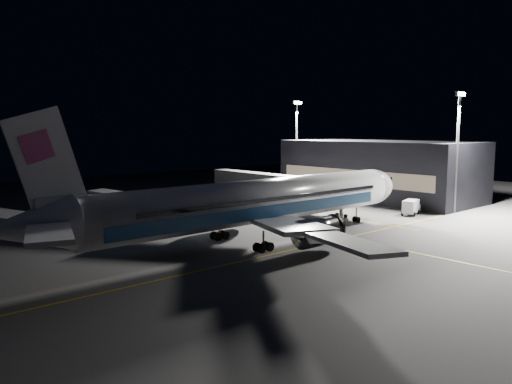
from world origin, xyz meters
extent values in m
plane|color=#4C4C4F|center=(0.00, 0.00, 0.00)|extent=(200.00, 200.00, 0.00)
cube|color=gold|center=(10.00, 0.00, 0.01)|extent=(0.25, 80.00, 0.01)
cube|color=gold|center=(0.00, -6.00, 0.01)|extent=(70.00, 0.25, 0.01)
cube|color=gold|center=(22.00, 10.00, 0.01)|extent=(0.25, 40.00, 0.01)
cylinder|color=silver|center=(0.00, 0.00, 5.30)|extent=(48.00, 5.60, 5.60)
ellipsoid|color=silver|center=(24.00, 0.00, 5.30)|extent=(8.96, 5.60, 5.60)
cube|color=black|center=(26.30, 0.00, 6.30)|extent=(2.20, 3.40, 0.90)
cone|color=silver|center=(-28.50, 0.00, 5.60)|extent=(9.00, 5.49, 5.49)
cube|color=navy|center=(-1.00, 2.78, 4.40)|extent=(42.24, 0.25, 1.50)
cube|color=navy|center=(-1.00, -2.78, 4.40)|extent=(42.24, 0.25, 1.50)
cube|color=silver|center=(-2.50, 8.00, 3.70)|extent=(11.36, 15.23, 1.53)
cube|color=silver|center=(-2.50, -8.00, 3.70)|extent=(11.36, 15.23, 1.53)
cube|color=silver|center=(-7.50, 20.50, 4.57)|extent=(8.57, 13.22, 1.31)
cube|color=silver|center=(-7.50, -20.50, 4.57)|extent=(8.57, 13.22, 1.31)
cube|color=silver|center=(-28.00, 5.20, 5.90)|extent=(6.20, 9.67, 0.45)
cube|color=silver|center=(-28.00, -5.20, 5.90)|extent=(6.20, 9.67, 0.45)
cube|color=white|center=(-26.20, 0.00, 11.50)|extent=(7.53, 0.40, 10.28)
cube|color=#C9448E|center=(-27.00, 0.00, 12.90)|extent=(3.22, 0.55, 3.22)
cylinder|color=#B7B7BF|center=(1.20, 9.00, 2.55)|extent=(5.60, 3.40, 3.40)
cylinder|color=#B7B7BF|center=(1.20, -9.00, 2.55)|extent=(5.60, 3.40, 3.40)
cylinder|color=#9999A0|center=(20.50, 0.00, 1.25)|extent=(0.26, 0.26, 2.50)
cylinder|color=black|center=(20.50, 0.00, 0.45)|extent=(0.90, 0.70, 0.90)
cylinder|color=#9999A0|center=(-3.00, 4.30, 1.25)|extent=(0.26, 0.26, 2.50)
cylinder|color=#9999A0|center=(-3.00, -4.30, 1.25)|extent=(0.26, 0.26, 2.50)
cylinder|color=black|center=(-3.00, 4.30, 0.55)|extent=(1.10, 1.60, 1.10)
cylinder|color=black|center=(-3.00, -4.30, 0.55)|extent=(1.10, 1.60, 1.10)
cube|color=black|center=(46.00, 14.00, 6.00)|extent=(18.00, 40.00, 12.00)
cube|color=brown|center=(36.95, 14.00, 5.00)|extent=(0.15, 36.00, 3.00)
cube|color=#B2B2B7|center=(22.00, 20.05, 4.60)|extent=(3.00, 33.90, 2.80)
cube|color=#B2B2B7|center=(22.00, 4.20, 4.60)|extent=(3.60, 3.20, 3.40)
cylinder|color=#9999A0|center=(22.00, 4.20, 1.55)|extent=(0.70, 0.70, 3.10)
cylinder|color=black|center=(22.00, 3.30, 0.35)|extent=(0.70, 0.30, 0.70)
cylinder|color=black|center=(22.00, 5.10, 0.35)|extent=(0.70, 0.30, 0.70)
cylinder|color=#59595E|center=(40.00, 32.00, 10.00)|extent=(0.44, 0.44, 20.00)
cube|color=#59595E|center=(40.00, 32.00, 20.30)|extent=(2.40, 0.50, 0.80)
cube|color=white|center=(40.00, 31.65, 20.30)|extent=(2.20, 0.15, 0.60)
cylinder|color=#59595E|center=(40.00, -6.00, 10.00)|extent=(0.44, 0.44, 20.00)
cube|color=#59595E|center=(40.00, -6.00, 20.30)|extent=(2.40, 0.50, 0.80)
cube|color=white|center=(40.00, -6.35, 20.30)|extent=(2.20, 0.15, 0.60)
cube|color=white|center=(32.73, -2.00, 1.49)|extent=(4.23, 2.93, 2.12)
cube|color=white|center=(34.95, -1.35, 0.91)|extent=(1.99, 2.19, 1.15)
cube|color=black|center=(34.95, -1.35, 1.39)|extent=(1.57, 1.89, 0.48)
cylinder|color=black|center=(33.74, -0.65, 0.38)|extent=(0.81, 0.45, 0.77)
cylinder|color=black|center=(34.31, -2.59, 0.38)|extent=(0.81, 0.45, 0.77)
cylinder|color=black|center=(31.16, -1.41, 0.38)|extent=(0.81, 0.45, 0.77)
cylinder|color=black|center=(31.72, -3.35, 0.38)|extent=(0.81, 0.45, 0.77)
cube|color=black|center=(-5.83, 16.94, 0.68)|extent=(2.54, 2.11, 1.00)
cube|color=black|center=(-5.83, 16.94, 1.31)|extent=(1.19, 1.19, 0.54)
sphere|color=#FFF2CC|center=(-5.97, 16.11, 0.68)|extent=(0.24, 0.24, 0.24)
sphere|color=#FFF2CC|center=(-5.13, 16.47, 0.68)|extent=(0.24, 0.24, 0.24)
cylinder|color=black|center=(-5.38, 17.97, 0.27)|extent=(0.58, 0.40, 0.54)
cylinder|color=black|center=(-4.77, 16.55, 0.27)|extent=(0.58, 0.40, 0.54)
cylinder|color=black|center=(-6.88, 17.33, 0.27)|extent=(0.58, 0.40, 0.54)
cylinder|color=black|center=(-6.27, 15.91, 0.27)|extent=(0.58, 0.40, 0.54)
cone|color=#F0520A|center=(4.49, 14.00, 0.30)|extent=(0.40, 0.40, 0.60)
cone|color=#F0520A|center=(-3.40, 4.50, 0.30)|extent=(0.40, 0.40, 0.60)
cone|color=#F0520A|center=(-3.54, 14.00, 0.31)|extent=(0.41, 0.41, 0.62)
camera|label=1|loc=(-41.96, -47.27, 14.54)|focal=35.00mm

